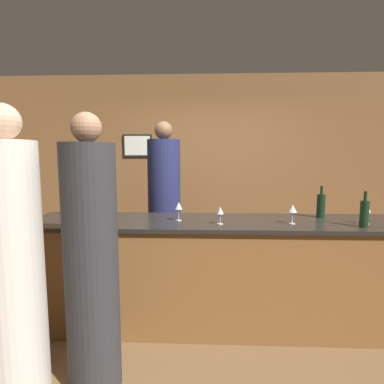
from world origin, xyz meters
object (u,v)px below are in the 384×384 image
(bartender, at_px, (164,212))
(guest_1, at_px, (92,264))
(wine_bottle_1, at_px, (364,213))
(guest_0, at_px, (12,264))
(ice_bucket, at_px, (73,206))
(wine_bottle_0, at_px, (321,205))

(bartender, relative_size, guest_1, 1.07)
(wine_bottle_1, bearing_deg, guest_0, -165.74)
(bartender, bearing_deg, wine_bottle_1, 150.09)
(wine_bottle_1, relative_size, ice_bucket, 1.80)
(bartender, height_order, wine_bottle_0, bartender)
(wine_bottle_0, bearing_deg, guest_1, -152.34)
(wine_bottle_1, distance_m, ice_bucket, 2.71)
(guest_1, bearing_deg, guest_0, -172.60)
(wine_bottle_1, xyz_separation_m, ice_bucket, (-2.66, 0.49, -0.03))
(bartender, distance_m, ice_bucket, 1.03)
(guest_1, distance_m, wine_bottle_0, 2.12)
(guest_0, height_order, guest_1, guest_0)
(guest_0, xyz_separation_m, guest_1, (0.50, 0.07, -0.02))
(ice_bucket, bearing_deg, guest_1, -61.17)
(wine_bottle_0, bearing_deg, ice_bucket, 177.70)
(guest_1, xyz_separation_m, wine_bottle_1, (2.07, 0.59, 0.25))
(bartender, xyz_separation_m, wine_bottle_0, (1.59, -0.64, 0.19))
(wine_bottle_1, bearing_deg, ice_bucket, 169.61)
(bartender, distance_m, wine_bottle_0, 1.73)
(bartender, xyz_separation_m, guest_0, (-0.78, -1.69, -0.04))
(guest_0, distance_m, wine_bottle_0, 2.60)
(guest_1, relative_size, wine_bottle_0, 6.06)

